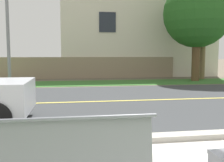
% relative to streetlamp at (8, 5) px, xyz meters
% --- Properties ---
extents(ground_plane, '(140.00, 140.00, 0.00)m').
position_rel_streetlamp_xyz_m(ground_plane, '(4.27, -3.98, -4.02)').
color(ground_plane, '#665B4C').
extents(curb_edge, '(44.00, 0.30, 0.11)m').
position_rel_streetlamp_xyz_m(curb_edge, '(4.27, -9.63, -3.97)').
color(curb_edge, '#ADA89E').
rests_on(curb_edge, ground_plane).
extents(street_asphalt, '(52.00, 8.00, 0.01)m').
position_rel_streetlamp_xyz_m(street_asphalt, '(4.27, -5.48, -4.02)').
color(street_asphalt, '#383A3D').
rests_on(street_asphalt, ground_plane).
extents(road_centre_line, '(48.00, 0.14, 0.01)m').
position_rel_streetlamp_xyz_m(road_centre_line, '(4.27, -5.48, -4.01)').
color(road_centre_line, '#E0CC4C').
rests_on(road_centre_line, ground_plane).
extents(far_verge_grass, '(48.00, 2.80, 0.02)m').
position_rel_streetlamp_xyz_m(far_verge_grass, '(4.27, 0.20, -4.02)').
color(far_verge_grass, '#38702D').
rests_on(far_verge_grass, ground_plane).
extents(streetlamp, '(0.24, 2.10, 7.04)m').
position_rel_streetlamp_xyz_m(streetlamp, '(0.00, 0.00, 0.00)').
color(streetlamp, gray).
rests_on(streetlamp, ground_plane).
extents(shade_tree_left, '(3.94, 3.94, 6.50)m').
position_rel_streetlamp_xyz_m(shade_tree_left, '(10.53, 0.48, 0.20)').
color(shade_tree_left, brown).
rests_on(shade_tree_left, ground_plane).
extents(garden_wall, '(13.00, 0.36, 1.40)m').
position_rel_streetlamp_xyz_m(garden_wall, '(3.51, 3.25, -3.32)').
color(garden_wall, gray).
rests_on(garden_wall, ground_plane).
extents(house_across_street, '(11.88, 6.91, 7.28)m').
position_rel_streetlamp_xyz_m(house_across_street, '(7.97, 6.45, -0.34)').
color(house_across_street, beige).
rests_on(house_across_street, ground_plane).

